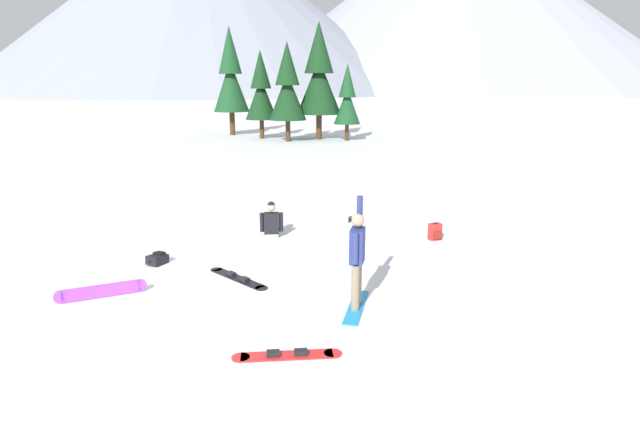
% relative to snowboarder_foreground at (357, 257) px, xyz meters
% --- Properties ---
extents(ground_plane, '(800.00, 800.00, 0.00)m').
position_rel_snowboarder_foreground_xyz_m(ground_plane, '(-3.42, 0.34, -0.99)').
color(ground_plane, white).
extents(snowboarder_foreground, '(0.46, 1.60, 2.08)m').
position_rel_snowboarder_foreground_xyz_m(snowboarder_foreground, '(0.00, 0.00, 0.00)').
color(snowboarder_foreground, '#1E8CD8').
rests_on(snowboarder_foreground, ground_plane).
extents(snowboarder_midground, '(1.05, 1.77, 0.99)m').
position_rel_snowboarder_foreground_xyz_m(snowboarder_midground, '(-3.44, 3.97, -0.65)').
color(snowboarder_midground, '#B7B7BC').
rests_on(snowboarder_midground, ground_plane).
extents(loose_snowboard_far_spare, '(1.33, 1.25, 0.25)m').
position_rel_snowboarder_foreground_xyz_m(loose_snowboard_far_spare, '(-4.87, -1.09, -0.86)').
color(loose_snowboard_far_spare, '#993FD8').
rests_on(loose_snowboard_far_spare, ground_plane).
extents(loose_snowboard_near_left, '(1.67, 0.94, 0.09)m').
position_rel_snowboarder_foreground_xyz_m(loose_snowboard_near_left, '(-0.55, -2.11, -0.97)').
color(loose_snowboard_near_left, red).
rests_on(loose_snowboard_near_left, ground_plane).
extents(loose_snowboard_near_right, '(1.77, 1.03, 0.09)m').
position_rel_snowboarder_foreground_xyz_m(loose_snowboard_near_right, '(-2.78, 0.63, -0.97)').
color(loose_snowboard_near_right, black).
rests_on(loose_snowboard_near_right, ground_plane).
extents(backpack_black, '(0.38, 0.54, 0.28)m').
position_rel_snowboarder_foreground_xyz_m(backpack_black, '(-4.99, 0.91, -0.86)').
color(backpack_black, black).
rests_on(backpack_black, ground_plane).
extents(backpack_red, '(0.38, 0.37, 0.47)m').
position_rel_snowboarder_foreground_xyz_m(backpack_red, '(0.87, 4.95, -0.78)').
color(backpack_red, red).
rests_on(backpack_red, ground_plane).
extents(pine_tree_twin, '(2.74, 2.74, 8.18)m').
position_rel_snowboarder_foreground_xyz_m(pine_tree_twin, '(-17.64, 28.94, 3.46)').
color(pine_tree_twin, '#472D19').
rests_on(pine_tree_twin, ground_plane).
extents(pine_tree_slender, '(3.21, 3.21, 8.18)m').
position_rel_snowboarder_foreground_xyz_m(pine_tree_slender, '(-10.16, 28.03, 3.47)').
color(pine_tree_slender, '#472D19').
rests_on(pine_tree_slender, ground_plane).
extents(pine_tree_leaning, '(1.86, 1.86, 5.31)m').
position_rel_snowboarder_foreground_xyz_m(pine_tree_leaning, '(-8.02, 27.86, 1.90)').
color(pine_tree_leaning, '#472D19').
rests_on(pine_tree_leaning, ground_plane).
extents(pine_tree_short, '(2.59, 2.59, 6.74)m').
position_rel_snowboarder_foreground_xyz_m(pine_tree_short, '(-11.76, 25.97, 2.69)').
color(pine_tree_short, '#472D19').
rests_on(pine_tree_short, ground_plane).
extents(pine_tree_broad, '(2.31, 2.31, 6.32)m').
position_rel_snowboarder_foreground_xyz_m(pine_tree_broad, '(-14.31, 27.19, 2.45)').
color(pine_tree_broad, '#472D19').
rests_on(pine_tree_broad, ground_plane).
extents(peak_central_summit, '(181.62, 181.62, 66.29)m').
position_rel_snowboarder_foreground_xyz_m(peak_central_summit, '(-19.24, 221.78, 33.65)').
color(peak_central_summit, '#9EA3B2').
rests_on(peak_central_summit, ground_plane).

